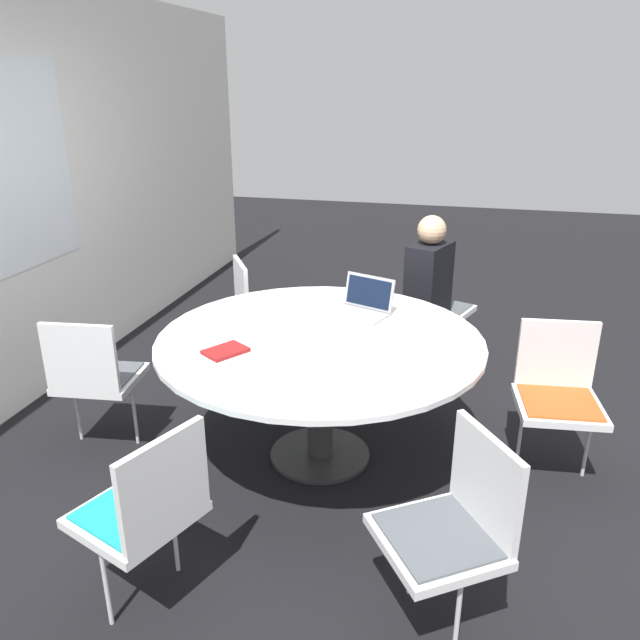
% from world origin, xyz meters
% --- Properties ---
extents(ground_plane, '(16.00, 16.00, 0.00)m').
position_xyz_m(ground_plane, '(0.00, 0.00, 0.00)').
color(ground_plane, black).
extents(conference_table, '(1.78, 1.78, 0.75)m').
position_xyz_m(conference_table, '(0.00, 0.00, 0.65)').
color(conference_table, '#333333').
rests_on(conference_table, ground_plane).
extents(chair_0, '(0.56, 0.55, 0.84)m').
position_xyz_m(chair_0, '(1.52, -0.50, 0.50)').
color(chair_0, silver).
rests_on(chair_0, ground_plane).
extents(chair_1, '(0.59, 0.59, 0.84)m').
position_xyz_m(chair_1, '(1.07, 0.73, 0.50)').
color(chair_1, silver).
rests_on(chair_1, ground_plane).
extents(chair_2, '(0.47, 0.49, 0.84)m').
position_xyz_m(chair_2, '(-0.22, 1.28, 0.50)').
color(chair_2, silver).
rests_on(chair_2, ground_plane).
extents(chair_3, '(0.56, 0.55, 0.84)m').
position_xyz_m(chair_3, '(-1.24, 0.40, 0.50)').
color(chair_3, silver).
rests_on(chair_3, ground_plane).
extents(chair_4, '(0.60, 0.59, 0.84)m').
position_xyz_m(chair_4, '(-1.04, -0.78, 0.50)').
color(chair_4, silver).
rests_on(chair_4, ground_plane).
extents(chair_5, '(0.47, 0.48, 0.84)m').
position_xyz_m(chair_5, '(0.21, -1.28, 0.50)').
color(chair_5, silver).
rests_on(chair_5, ground_plane).
extents(person_0, '(0.41, 0.34, 1.19)m').
position_xyz_m(person_0, '(1.26, -0.50, 0.69)').
color(person_0, black).
rests_on(person_0, ground_plane).
extents(laptop, '(0.35, 0.39, 0.21)m').
position_xyz_m(laptop, '(0.43, -0.16, 0.81)').
color(laptop, '#99999E').
rests_on(laptop, conference_table).
extents(spiral_notebook, '(0.26, 0.24, 0.02)m').
position_xyz_m(spiral_notebook, '(-0.32, 0.42, 0.76)').
color(spiral_notebook, maroon).
rests_on(spiral_notebook, conference_table).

